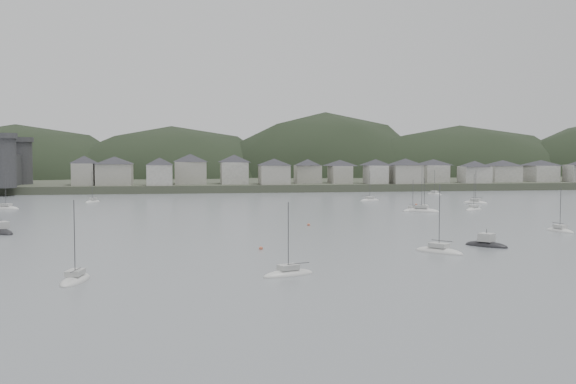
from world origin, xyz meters
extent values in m
plane|color=slate|center=(0.00, 0.00, 0.00)|extent=(900.00, 900.00, 0.00)
cube|color=#383D2D|center=(0.00, 295.00, 1.50)|extent=(900.00, 250.00, 3.00)
ellipsoid|color=black|center=(-110.87, 271.94, -10.14)|extent=(138.98, 92.48, 81.13)
ellipsoid|color=black|center=(-32.30, 272.87, -9.97)|extent=(132.08, 90.41, 79.74)
ellipsoid|color=black|center=(50.65, 272.93, -12.68)|extent=(133.88, 88.37, 101.41)
ellipsoid|color=black|center=(125.95, 267.91, -10.32)|extent=(165.81, 81.78, 82.55)
cylinder|color=#353538|center=(-92.00, 166.00, 12.00)|extent=(10.00, 10.00, 18.00)
cylinder|color=#353538|center=(-92.00, 194.00, 11.50)|extent=(10.00, 10.00, 17.00)
cube|color=#353538|center=(-92.00, 180.00, 9.00)|extent=(3.50, 30.00, 12.00)
cube|color=#9B998E|center=(-65.00, 181.96, 7.29)|extent=(8.34, 12.91, 8.59)
pyramid|color=#29292E|center=(-65.00, 181.96, 13.09)|extent=(15.78, 15.78, 3.01)
cube|color=#9B998E|center=(-53.32, 181.32, 7.18)|extent=(13.68, 13.35, 8.36)
pyramid|color=#29292E|center=(-53.32, 181.32, 12.82)|extent=(20.07, 20.07, 2.93)
cube|color=#99968F|center=(-35.57, 176.02, 7.04)|extent=(9.78, 10.20, 8.08)
pyramid|color=#29292E|center=(-35.57, 176.02, 12.49)|extent=(14.83, 14.83, 2.83)
cube|color=#9B998E|center=(-23.51, 185.65, 7.55)|extent=(12.59, 13.33, 9.09)
pyramid|color=#29292E|center=(-23.51, 185.65, 13.68)|extent=(19.24, 19.24, 3.18)
cube|color=#99968F|center=(-5.75, 184.10, 7.43)|extent=(10.74, 12.17, 8.87)
pyramid|color=#29292E|center=(-5.75, 184.10, 13.42)|extent=(17.01, 17.01, 3.10)
cube|color=#9B998E|center=(9.92, 177.53, 6.85)|extent=(11.63, 12.09, 7.69)
pyramid|color=#29292E|center=(9.92, 177.53, 12.04)|extent=(17.61, 17.61, 2.69)
cube|color=#9B998E|center=(25.25, 186.19, 6.72)|extent=(10.37, 9.35, 7.44)
pyramid|color=#29292E|center=(25.25, 186.19, 11.74)|extent=(14.65, 14.65, 2.60)
cube|color=#9B998E|center=(38.63, 183.79, 6.61)|extent=(8.24, 12.20, 7.22)
pyramid|color=#29292E|center=(38.63, 183.79, 11.48)|extent=(15.17, 15.17, 2.53)
cube|color=#99968F|center=(52.50, 178.55, 6.73)|extent=(8.06, 10.91, 7.46)
pyramid|color=#29292E|center=(52.50, 178.55, 11.77)|extent=(14.08, 14.08, 2.61)
cube|color=#9B998E|center=(64.81, 177.06, 6.83)|extent=(11.73, 11.78, 7.66)
pyramid|color=#29292E|center=(64.81, 177.06, 12.00)|extent=(17.46, 17.46, 2.68)
cube|color=#99968F|center=(80.64, 186.91, 6.67)|extent=(10.19, 13.02, 7.33)
pyramid|color=#29292E|center=(80.64, 186.91, 11.62)|extent=(17.23, 17.23, 2.57)
cube|color=#99968F|center=(95.55, 178.06, 6.44)|extent=(11.70, 9.81, 6.88)
pyramid|color=#29292E|center=(95.55, 178.06, 11.08)|extent=(15.97, 15.97, 2.41)
cube|color=#99968F|center=(112.40, 186.91, 6.50)|extent=(12.83, 12.48, 7.00)
pyramid|color=#29292E|center=(112.40, 186.91, 11.22)|extent=(18.79, 18.79, 2.45)
cube|color=#99968F|center=(130.73, 187.42, 6.48)|extent=(11.07, 13.50, 6.97)
pyramid|color=#29292E|center=(130.73, 187.42, 11.19)|extent=(18.25, 18.25, 2.44)
ellipsoid|color=silver|center=(-55.38, 128.36, 0.05)|extent=(5.32, 8.12, 1.55)
cube|color=#B3B3AE|center=(-55.38, 128.36, 1.13)|extent=(2.63, 3.17, 0.70)
cylinder|color=#3F3F42|center=(-55.38, 128.36, 5.05)|extent=(0.12, 0.12, 9.71)
cylinder|color=#3F3F42|center=(-54.83, 127.07, 1.68)|extent=(1.45, 3.26, 0.10)
ellipsoid|color=silver|center=(-12.92, -10.31, 0.05)|extent=(8.01, 5.26, 1.53)
cube|color=#B3B3AE|center=(-12.92, -10.31, 1.12)|extent=(3.13, 2.60, 0.70)
cylinder|color=#3F3F42|center=(-12.92, -10.31, 4.99)|extent=(0.12, 0.12, 9.58)
cylinder|color=#3F3F42|center=(-11.66, -10.85, 1.67)|extent=(3.21, 1.44, 0.10)
ellipsoid|color=silver|center=(14.50, 6.44, 0.05)|extent=(7.63, 8.64, 1.76)
cube|color=#B3B3AE|center=(14.50, 6.44, 1.23)|extent=(3.42, 3.61, 0.70)
cylinder|color=#3F3F42|center=(14.50, 6.44, 5.69)|extent=(0.12, 0.12, 10.98)
cylinder|color=#3F3F42|center=(15.48, 7.68, 1.78)|extent=(2.52, 3.17, 0.10)
ellipsoid|color=silver|center=(53.70, 82.62, 0.05)|extent=(7.65, 6.97, 1.57)
cube|color=#B3B3AE|center=(53.70, 82.62, 1.14)|extent=(3.22, 3.09, 0.70)
cylinder|color=#3F3F42|center=(53.70, 82.62, 5.11)|extent=(0.12, 0.12, 9.83)
cylinder|color=#3F3F42|center=(52.61, 83.53, 1.69)|extent=(2.78, 2.34, 0.10)
ellipsoid|color=silver|center=(35.91, 82.41, 0.05)|extent=(7.09, 4.67, 1.36)
cube|color=#B3B3AE|center=(35.91, 82.41, 1.03)|extent=(2.77, 2.31, 0.70)
cylinder|color=#3F3F42|center=(35.91, 82.41, 4.44)|extent=(0.12, 0.12, 8.48)
cylinder|color=#3F3F42|center=(37.03, 81.93, 1.58)|extent=(2.84, 1.30, 0.10)
ellipsoid|color=silver|center=(37.58, 79.97, 0.05)|extent=(9.88, 7.92, 1.95)
cube|color=#B3B3AE|center=(37.58, 79.97, 1.33)|extent=(4.03, 3.66, 0.70)
cylinder|color=#3F3F42|center=(37.58, 79.97, 6.30)|extent=(0.12, 0.12, 12.19)
cylinder|color=#3F3F42|center=(36.10, 79.02, 1.88)|extent=(3.74, 2.47, 0.10)
ellipsoid|color=silver|center=(40.57, 86.20, 0.05)|extent=(5.30, 7.16, 1.39)
cube|color=#B3B3AE|center=(40.57, 86.20, 1.05)|extent=(2.51, 2.87, 0.70)
cylinder|color=#3F3F42|center=(40.57, 86.20, 4.55)|extent=(0.12, 0.12, 8.69)
cylinder|color=#3F3F42|center=(39.96, 87.30, 1.60)|extent=(1.60, 2.79, 0.10)
ellipsoid|color=silver|center=(64.55, 106.15, 0.05)|extent=(7.43, 7.74, 1.63)
cube|color=#B3B3AE|center=(64.55, 106.15, 1.16)|extent=(3.25, 3.30, 0.70)
cylinder|color=#3F3F42|center=(64.55, 106.15, 5.28)|extent=(0.12, 0.12, 10.17)
cylinder|color=#3F3F42|center=(65.54, 107.22, 1.71)|extent=(2.56, 2.76, 0.10)
ellipsoid|color=silver|center=(49.83, 30.90, 0.05)|extent=(4.05, 7.52, 1.43)
cube|color=#B3B3AE|center=(49.83, 30.90, 1.07)|extent=(2.17, 2.83, 0.70)
cylinder|color=#3F3F42|center=(49.83, 30.90, 4.68)|extent=(0.12, 0.12, 8.96)
cylinder|color=#3F3F42|center=(50.16, 32.15, 1.62)|extent=(0.92, 3.14, 0.10)
ellipsoid|color=silver|center=(-76.65, 106.42, 0.05)|extent=(8.85, 6.06, 1.70)
cube|color=#B3B3AE|center=(-76.65, 106.42, 1.20)|extent=(3.49, 2.95, 0.70)
cylinder|color=#3F3F42|center=(-76.65, 106.42, 5.51)|extent=(0.12, 0.12, 10.62)
cylinder|color=#3F3F42|center=(-78.04, 105.77, 1.75)|extent=(3.51, 1.71, 0.10)
ellipsoid|color=silver|center=(34.49, 121.76, 0.05)|extent=(8.04, 5.57, 1.55)
cube|color=#B3B3AE|center=(34.49, 121.76, 1.12)|extent=(3.17, 2.70, 0.70)
cylinder|color=#3F3F42|center=(34.49, 121.76, 5.03)|extent=(0.12, 0.12, 9.66)
cylinder|color=#3F3F42|center=(33.24, 122.36, 1.67)|extent=(3.18, 1.59, 0.10)
ellipsoid|color=silver|center=(67.42, 150.00, 0.05)|extent=(4.94, 7.58, 1.45)
cube|color=#B3B3AE|center=(67.42, 150.00, 1.07)|extent=(2.45, 2.96, 0.70)
cylinder|color=#3F3F42|center=(67.42, 150.00, 4.73)|extent=(0.12, 0.12, 9.06)
cylinder|color=#3F3F42|center=(67.93, 151.20, 1.62)|extent=(1.35, 3.05, 0.10)
ellipsoid|color=silver|center=(-40.38, -10.62, 0.05)|extent=(4.23, 8.53, 1.63)
cube|color=#B3B3AE|center=(-40.38, -10.62, 1.17)|extent=(2.34, 3.17, 0.70)
cylinder|color=#3F3F42|center=(-40.38, -10.62, 5.30)|extent=(0.12, 0.12, 10.21)
cylinder|color=#3F3F42|center=(-40.08, -12.06, 1.72)|extent=(0.85, 3.62, 0.10)
ellipsoid|color=black|center=(25.40, 12.38, 0.05)|extent=(7.20, 7.99, 1.75)
cube|color=#B3B3AE|center=(25.40, 12.38, 1.57)|extent=(3.23, 3.25, 1.40)
cylinder|color=#3F3F42|center=(25.40, 12.38, 2.47)|extent=(0.10, 0.10, 1.20)
ellipsoid|color=black|center=(-62.91, 44.93, 0.05)|extent=(7.73, 9.00, 1.94)
cube|color=#B3B3AE|center=(-62.91, 44.93, 1.67)|extent=(3.55, 3.59, 1.40)
cylinder|color=#3F3F42|center=(-62.91, 44.93, 2.57)|extent=(0.10, 0.10, 1.20)
sphere|color=#BF5C3F|center=(43.61, 101.85, 0.15)|extent=(0.70, 0.70, 0.70)
sphere|color=#BF5C3F|center=(-13.81, 14.56, 0.15)|extent=(0.70, 0.70, 0.70)
sphere|color=#BF5C3F|center=(0.83, 49.97, 0.15)|extent=(0.70, 0.70, 0.70)
camera|label=1|loc=(-26.79, -101.33, 16.65)|focal=43.47mm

